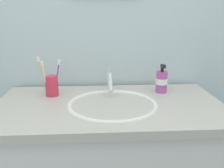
% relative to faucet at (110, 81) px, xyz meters
% --- Properties ---
extents(tiled_wall_back, '(2.25, 0.04, 2.40)m').
position_rel_faucet_xyz_m(tiled_wall_back, '(-0.01, 0.16, 0.23)').
color(tiled_wall_back, silver).
rests_on(tiled_wall_back, ground).
extents(sink_basin, '(0.41, 0.41, 0.12)m').
position_rel_faucet_xyz_m(sink_basin, '(-0.00, -0.19, -0.10)').
color(sink_basin, white).
rests_on(sink_basin, vanity_counter).
extents(faucet, '(0.02, 0.16, 0.12)m').
position_rel_faucet_xyz_m(faucet, '(0.00, 0.00, 0.00)').
color(faucet, silver).
rests_on(faucet, sink_basin).
extents(toothbrush_cup, '(0.06, 0.06, 0.10)m').
position_rel_faucet_xyz_m(toothbrush_cup, '(-0.29, -0.04, -0.01)').
color(toothbrush_cup, '#D8334C').
rests_on(toothbrush_cup, vanity_counter).
extents(toothbrush_purple, '(0.04, 0.01, 0.18)m').
position_rel_faucet_xyz_m(toothbrush_purple, '(-0.26, -0.04, 0.05)').
color(toothbrush_purple, purple).
rests_on(toothbrush_purple, toothbrush_cup).
extents(toothbrush_yellow, '(0.06, 0.03, 0.20)m').
position_rel_faucet_xyz_m(toothbrush_yellow, '(-0.33, -0.05, 0.06)').
color(toothbrush_yellow, yellow).
rests_on(toothbrush_yellow, toothbrush_cup).
extents(toothbrush_white, '(0.03, 0.04, 0.18)m').
position_rel_faucet_xyz_m(toothbrush_white, '(-0.32, -0.06, 0.05)').
color(toothbrush_white, white).
rests_on(toothbrush_white, toothbrush_cup).
extents(soap_dispenser, '(0.06, 0.06, 0.15)m').
position_rel_faucet_xyz_m(soap_dispenser, '(0.27, -0.02, -0.00)').
color(soap_dispenser, '#B24CA5').
rests_on(soap_dispenser, vanity_counter).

